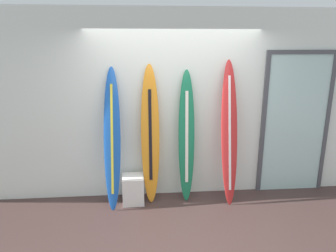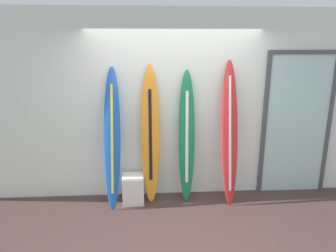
{
  "view_description": "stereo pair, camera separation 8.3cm",
  "coord_description": "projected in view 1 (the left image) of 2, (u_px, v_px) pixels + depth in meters",
  "views": [
    {
      "loc": [
        -0.47,
        -3.28,
        2.32
      ],
      "look_at": [
        -0.1,
        0.95,
        1.17
      ],
      "focal_mm": 33.18,
      "sensor_mm": 36.0,
      "label": 1
    },
    {
      "loc": [
        -0.38,
        -3.28,
        2.32
      ],
      "look_at": [
        -0.1,
        0.95,
        1.17
      ],
      "focal_mm": 33.18,
      "sensor_mm": 36.0,
      "label": 2
    }
  ],
  "objects": [
    {
      "name": "wall_back",
      "position": [
        173.0,
        105.0,
        4.68
      ],
      "size": [
        7.2,
        0.2,
        2.8
      ],
      "primitive_type": "cube",
      "color": "silver",
      "rests_on": "ground"
    },
    {
      "name": "surfboard_sunset",
      "position": [
        150.0,
        136.0,
        4.51
      ],
      "size": [
        0.27,
        0.3,
        2.03
      ],
      "color": "orange",
      "rests_on": "ground"
    },
    {
      "name": "ground",
      "position": [
        183.0,
        240.0,
        3.8
      ],
      "size": [
        8.0,
        8.0,
        0.04
      ],
      "primitive_type": "cube",
      "color": "#3D2B29"
    },
    {
      "name": "surfboard_crimson",
      "position": [
        229.0,
        133.0,
        4.49
      ],
      "size": [
        0.25,
        0.45,
        2.09
      ],
      "color": "red",
      "rests_on": "ground"
    },
    {
      "name": "surfboard_cobalt",
      "position": [
        112.0,
        139.0,
        4.36
      ],
      "size": [
        0.27,
        0.5,
        2.0
      ],
      "color": "#1B52B0",
      "rests_on": "ground"
    },
    {
      "name": "surfboard_emerald",
      "position": [
        186.0,
        138.0,
        4.55
      ],
      "size": [
        0.25,
        0.3,
        1.95
      ],
      "color": "#1A734C",
      "rests_on": "ground"
    },
    {
      "name": "display_block_left",
      "position": [
        133.0,
        189.0,
        4.6
      ],
      "size": [
        0.32,
        0.32,
        0.42
      ],
      "color": "silver",
      "rests_on": "ground"
    },
    {
      "name": "glass_door",
      "position": [
        295.0,
        121.0,
        4.79
      ],
      "size": [
        1.08,
        0.06,
        2.21
      ],
      "color": "silver",
      "rests_on": "ground"
    }
  ]
}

